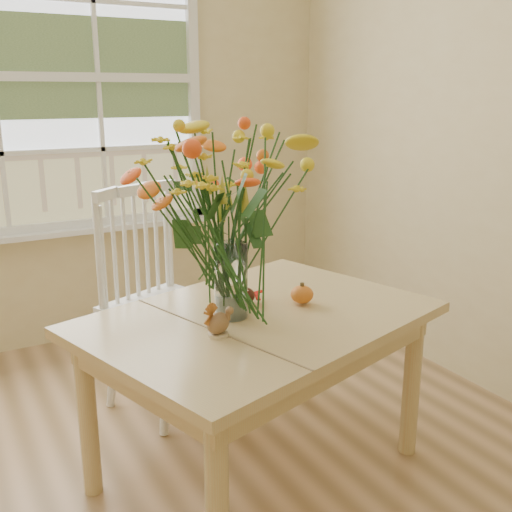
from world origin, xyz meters
TOP-DOWN VIEW (x-y plane):
  - dining_table at (0.65, 0.53)m, footprint 1.45×1.21m
  - windsor_chair at (0.50, 1.29)m, footprint 0.62×0.61m
  - flower_vase at (0.55, 0.56)m, footprint 0.58×0.58m
  - pumpkin at (0.85, 0.55)m, footprint 0.09×0.09m
  - turkey_figurine at (0.43, 0.42)m, footprint 0.11×0.10m
  - dark_gourd at (0.66, 0.65)m, footprint 0.13×0.12m

SIDE VIEW (x-z plane):
  - windsor_chair at x=0.50m, z-range 0.06..1.09m
  - dining_table at x=0.65m, z-range 0.24..0.91m
  - dark_gourd at x=0.66m, z-range 0.67..0.73m
  - pumpkin at x=0.85m, z-range 0.67..0.74m
  - turkey_figurine at x=0.43m, z-range 0.66..0.77m
  - flower_vase at x=0.55m, z-range 0.74..1.43m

